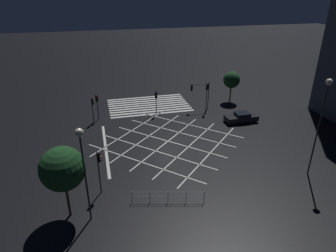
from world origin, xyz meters
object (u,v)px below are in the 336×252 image
(traffic_light_ne_main, at_px, (99,164))
(traffic_light_sw_main, at_px, (199,90))
(street_lamp_east, at_px, (82,152))
(street_lamp_west, at_px, (323,107))
(waiting_car, at_px, (241,117))
(traffic_light_sw_cross, at_px, (207,92))
(traffic_light_median_south, at_px, (156,98))
(street_tree_far, at_px, (63,169))
(street_tree_near, at_px, (232,80))
(traffic_light_se_main, at_px, (93,105))
(traffic_light_se_cross, at_px, (97,102))

(traffic_light_ne_main, bearing_deg, traffic_light_sw_main, 48.16)
(traffic_light_ne_main, xyz_separation_m, street_lamp_east, (1.02, 3.18, 3.11))
(street_lamp_west, height_order, waiting_car, street_lamp_west)
(traffic_light_sw_cross, distance_m, street_lamp_west, 18.32)
(traffic_light_median_south, height_order, traffic_light_sw_main, traffic_light_sw_main)
(street_lamp_west, height_order, street_tree_far, street_lamp_west)
(traffic_light_median_south, distance_m, street_tree_near, 12.68)
(traffic_light_ne_main, height_order, street_lamp_west, street_lamp_west)
(traffic_light_sw_cross, xyz_separation_m, street_lamp_east, (16.59, 18.64, 3.03))
(traffic_light_sw_main, distance_m, street_lamp_west, 19.47)
(traffic_light_se_main, xyz_separation_m, traffic_light_se_cross, (-0.59, -0.82, 0.06))
(street_lamp_east, bearing_deg, traffic_light_ne_main, -107.75)
(traffic_light_sw_main, height_order, street_lamp_east, street_lamp_east)
(traffic_light_sw_main, height_order, traffic_light_sw_cross, traffic_light_sw_cross)
(traffic_light_median_south, bearing_deg, street_lamp_west, 31.58)
(waiting_car, bearing_deg, traffic_light_ne_main, 29.98)
(traffic_light_se_cross, distance_m, traffic_light_sw_cross, 15.25)
(street_lamp_east, bearing_deg, traffic_light_median_south, -115.93)
(traffic_light_ne_main, height_order, street_tree_near, street_tree_near)
(traffic_light_se_main, distance_m, waiting_car, 19.71)
(traffic_light_se_main, bearing_deg, traffic_light_median_south, 4.16)
(traffic_light_se_cross, height_order, street_lamp_east, street_lamp_east)
(traffic_light_median_south, bearing_deg, traffic_light_sw_cross, 84.81)
(traffic_light_median_south, xyz_separation_m, traffic_light_sw_main, (-6.38, -0.35, 0.55))
(street_tree_near, distance_m, waiting_car, 8.43)
(traffic_light_sw_cross, bearing_deg, waiting_car, 35.34)
(traffic_light_sw_cross, bearing_deg, street_lamp_east, -41.67)
(street_lamp_east, distance_m, street_lamp_west, 20.57)
(traffic_light_sw_main, bearing_deg, traffic_light_median_south, 3.16)
(traffic_light_se_cross, xyz_separation_m, street_lamp_east, (1.38, 19.50, 3.49))
(traffic_light_se_cross, xyz_separation_m, street_lamp_west, (-19.13, 18.30, 4.45))
(traffic_light_ne_main, bearing_deg, waiting_car, 29.98)
(traffic_light_median_south, relative_size, traffic_light_sw_main, 0.84)
(street_lamp_east, bearing_deg, street_tree_near, -135.03)
(traffic_light_sw_main, distance_m, street_lamp_east, 25.38)
(street_lamp_east, height_order, waiting_car, street_lamp_east)
(traffic_light_se_cross, distance_m, waiting_car, 19.36)
(waiting_car, bearing_deg, street_tree_far, 31.66)
(traffic_light_se_cross, bearing_deg, traffic_light_sw_cross, 86.79)
(traffic_light_se_cross, distance_m, street_tree_far, 19.00)
(traffic_light_sw_cross, relative_size, street_tree_near, 0.89)
(traffic_light_se_main, distance_m, traffic_light_sw_main, 15.02)
(street_lamp_east, distance_m, street_tree_near, 30.89)
(traffic_light_sw_cross, height_order, street_lamp_east, street_lamp_east)
(traffic_light_ne_main, bearing_deg, traffic_light_sw_cross, 44.79)
(traffic_light_se_main, height_order, traffic_light_se_cross, traffic_light_se_cross)
(traffic_light_sw_cross, bearing_deg, street_lamp_west, 12.65)
(waiting_car, bearing_deg, street_lamp_west, 92.91)
(traffic_light_sw_main, relative_size, street_lamp_east, 0.51)
(street_lamp_west, distance_m, street_tree_far, 22.26)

